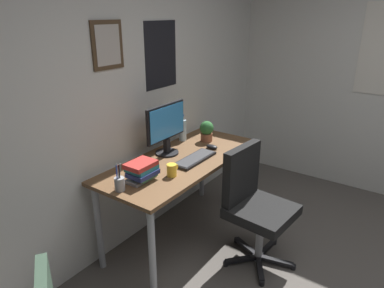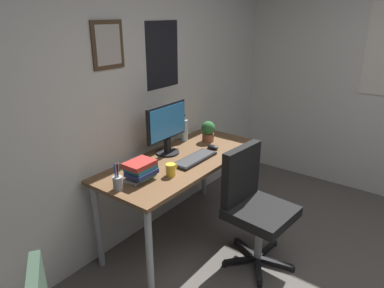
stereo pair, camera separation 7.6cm
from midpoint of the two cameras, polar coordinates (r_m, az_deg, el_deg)
name	(u,v)px [view 2 (the right image)]	position (r m, az deg, el deg)	size (l,w,h in m)	color
wall_back	(124,92)	(2.84, -10.40, 8.32)	(4.40, 0.10, 2.60)	silver
desk	(183,168)	(2.94, -0.82, -3.92)	(1.54, 0.66, 0.76)	brown
office_chair	(253,201)	(2.77, 10.75, -9.25)	(0.56, 0.57, 0.95)	black
monitor	(167,127)	(2.93, -3.42, 2.82)	(0.46, 0.20, 0.43)	black
keyboard	(195,159)	(2.86, 1.26, -2.46)	(0.43, 0.15, 0.03)	black
computer_mouse	(213,147)	(3.10, 4.14, -0.49)	(0.06, 0.11, 0.04)	black
water_bottle	(184,130)	(3.28, -0.63, 2.39)	(0.07, 0.07, 0.25)	silver
coffee_mug_near	(171,170)	(2.59, -2.64, -4.25)	(0.11, 0.07, 0.09)	yellow
potted_plant	(208,131)	(3.25, 3.33, 2.21)	(0.13, 0.13, 0.20)	brown
pen_cup	(118,182)	(2.44, -11.19, -6.18)	(0.07, 0.07, 0.20)	#9EA0A5
book_stack_left	(141,170)	(2.53, -7.57, -4.28)	(0.22, 0.17, 0.15)	gray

